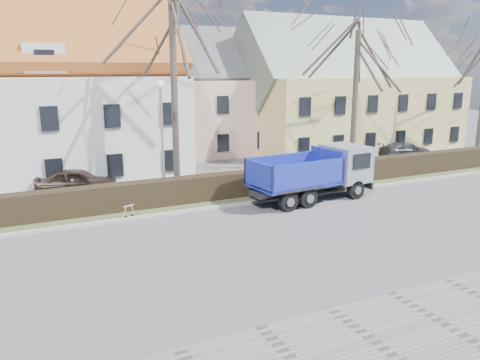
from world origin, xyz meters
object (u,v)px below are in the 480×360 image
streetlight (162,141)px  parked_car_a (77,182)px  dump_truck (308,174)px  parked_car_b (406,150)px  cart_frame (125,212)px

streetlight → parked_car_a: size_ratio=1.45×
dump_truck → parked_car_b: size_ratio=1.64×
parked_car_b → streetlight: bearing=105.3°
dump_truck → parked_car_b: dump_truck is taller
cart_frame → parked_car_a: (-1.38, 5.55, 0.37)m
cart_frame → parked_car_a: size_ratio=0.18×
streetlight → dump_truck: bearing=-25.1°
dump_truck → parked_car_a: bearing=143.6°
cart_frame → parked_car_b: parked_car_b is taller
dump_truck → cart_frame: bearing=169.7°
streetlight → cart_frame: 4.39m
cart_frame → streetlight: bearing=42.6°
dump_truck → parked_car_b: (13.36, 6.78, -0.77)m
parked_car_a → dump_truck: bearing=-105.5°
streetlight → parked_car_b: bearing=10.4°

